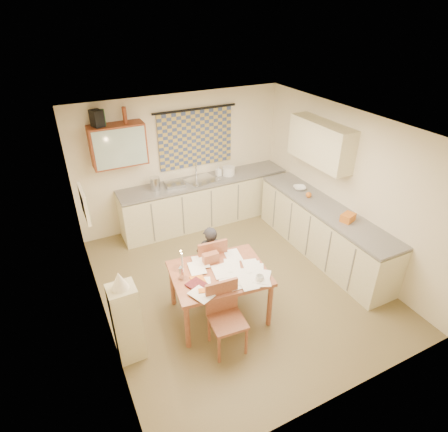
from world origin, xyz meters
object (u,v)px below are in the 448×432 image
shelf_stand (127,323)px  dining_table (219,293)px  counter_right (322,231)px  counter_back (205,201)px  stove (362,262)px  person (210,259)px  chair_far (209,272)px

shelf_stand → dining_table: bearing=6.3°
counter_right → shelf_stand: shelf_stand is taller
counter_back → dining_table: 2.59m
counter_right → dining_table: size_ratio=2.16×
stove → person: person is taller
person → shelf_stand: (-1.42, -0.71, -0.00)m
stove → chair_far: bearing=155.9°
counter_right → chair_far: size_ratio=3.06×
stove → person: bearing=155.8°
person → dining_table: bearing=89.8°
dining_table → person: bearing=84.8°
counter_right → stove: counter_right is taller
counter_back → shelf_stand: (-2.17, -2.58, 0.09)m
counter_right → stove: size_ratio=3.43×
counter_back → stove: bearing=-64.2°
dining_table → counter_back: bearing=77.2°
person → counter_right: bearing=-168.5°
shelf_stand → counter_right: bearing=11.1°
counter_right → stove: bearing=-90.0°
chair_far → counter_back: bearing=-108.1°
counter_right → chair_far: 2.14m
stove → person: size_ratio=0.78×
counter_back → stove: size_ratio=3.84×
counter_right → chair_far: chair_far is taller
stove → dining_table: bearing=170.2°
shelf_stand → counter_back: bearing=50.0°
shelf_stand → stove: bearing=-4.0°
person → counter_back: bearing=-100.0°
stove → dining_table: stove is taller
counter_back → stove: counter_back is taller
counter_right → person: 2.12m
counter_back → dining_table: (-0.87, -2.44, -0.07)m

